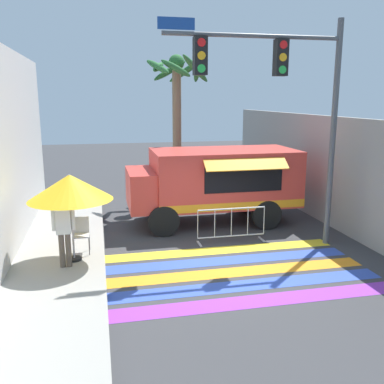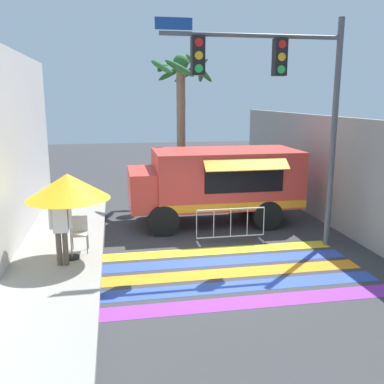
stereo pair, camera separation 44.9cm
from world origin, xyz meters
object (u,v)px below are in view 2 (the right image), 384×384
(folding_chair, at_px, (79,230))
(barricade_front, at_px, (231,226))
(food_truck, at_px, (213,180))
(palm_tree, at_px, (181,97))
(traffic_signal_pole, at_px, (281,88))
(vendor_person, at_px, (61,225))
(patio_umbrella, at_px, (68,187))

(folding_chair, distance_m, barricade_front, 4.19)
(food_truck, height_order, palm_tree, palm_tree)
(traffic_signal_pole, bearing_deg, barricade_front, 147.34)
(vendor_person, bearing_deg, patio_umbrella, 58.64)
(patio_umbrella, bearing_deg, vendor_person, -113.85)
(barricade_front, bearing_deg, palm_tree, 95.91)
(food_truck, height_order, vendor_person, food_truck)
(patio_umbrella, bearing_deg, food_truck, 34.26)
(traffic_signal_pole, xyz_separation_m, folding_chair, (-5.22, 0.37, -3.63))
(traffic_signal_pole, height_order, folding_chair, traffic_signal_pole)
(vendor_person, bearing_deg, palm_tree, 51.69)
(food_truck, bearing_deg, vendor_person, -143.39)
(palm_tree, bearing_deg, folding_chair, -122.50)
(vendor_person, xyz_separation_m, barricade_front, (4.51, 1.26, -0.65))
(food_truck, relative_size, vendor_person, 3.12)
(folding_chair, relative_size, palm_tree, 0.16)
(food_truck, xyz_separation_m, vendor_person, (-4.45, -3.31, -0.30))
(barricade_front, bearing_deg, folding_chair, -175.76)
(food_truck, xyz_separation_m, palm_tree, (-0.50, 3.32, 2.67))
(patio_umbrella, relative_size, folding_chair, 2.34)
(patio_umbrella, bearing_deg, barricade_front, 11.34)
(traffic_signal_pole, distance_m, folding_chair, 6.37)
(folding_chair, bearing_deg, traffic_signal_pole, 18.57)
(food_truck, distance_m, folding_chair, 4.80)
(barricade_front, bearing_deg, food_truck, 91.56)
(vendor_person, xyz_separation_m, palm_tree, (3.95, 6.63, 2.97))
(food_truck, xyz_separation_m, barricade_front, (0.06, -2.04, -0.95))
(patio_umbrella, relative_size, vendor_person, 1.23)
(traffic_signal_pole, distance_m, palm_tree, 6.26)
(food_truck, distance_m, barricade_front, 2.26)
(traffic_signal_pole, height_order, vendor_person, traffic_signal_pole)
(food_truck, bearing_deg, patio_umbrella, -145.74)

